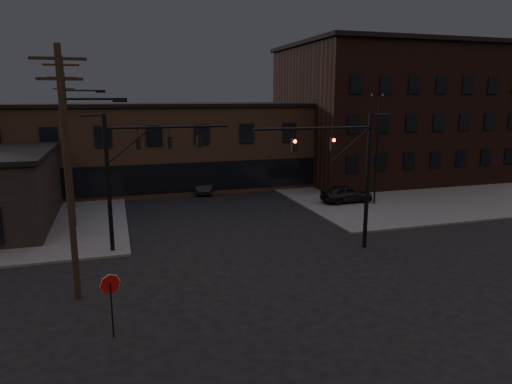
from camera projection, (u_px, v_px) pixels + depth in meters
ground at (291, 290)px, 21.41m from camera, size 140.00×140.00×0.00m
sidewalk_ne at (408, 182)px, 48.35m from camera, size 30.00×30.00×0.15m
building_row at (191, 146)px, 46.77m from camera, size 40.00×12.00×8.00m
building_right at (390, 114)px, 50.68m from camera, size 22.00×16.00×14.00m
traffic_signal_near at (351, 167)px, 26.16m from camera, size 7.12×0.24×8.00m
traffic_signal_far at (131, 166)px, 25.91m from camera, size 7.12×0.24×8.00m
stop_sign at (111, 291)px, 16.85m from camera, size 0.72×0.33×2.48m
utility_pole_near at (69, 169)px, 19.34m from camera, size 3.70×0.28×11.00m
utility_pole_mid at (68, 139)px, 30.21m from camera, size 3.70×0.28×11.50m
utility_pole_far at (68, 132)px, 41.19m from camera, size 2.20×0.28×11.00m
lot_light_a at (378, 139)px, 37.15m from camera, size 1.50×0.28×9.14m
lot_light_b at (404, 133)px, 43.57m from camera, size 1.50×0.28×9.14m
parked_car_lot_a at (347, 194)px, 38.41m from camera, size 4.39×1.79×1.49m
parked_car_lot_b at (351, 178)px, 46.73m from camera, size 4.36×3.33×1.18m
car_crossing at (204, 185)px, 43.05m from camera, size 2.34×4.50×1.41m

